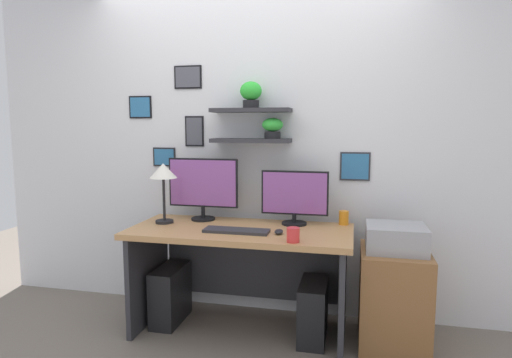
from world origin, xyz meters
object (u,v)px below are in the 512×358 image
Objects in this scene: drawer_cabinet at (393,298)px; computer_tower_right at (313,311)px; desk at (242,256)px; coffee_mug at (293,235)px; monitor_left at (203,186)px; pen_cup at (344,218)px; computer_tower_left at (171,294)px; keyboard at (236,231)px; computer_mouse at (279,232)px; desk_lamp at (163,175)px; monitor_right at (295,196)px; printer at (396,238)px.

drawer_cabinet reaches higher than computer_tower_right.
computer_tower_right is at bearing -5.16° from desk.
coffee_mug is at bearing -111.30° from computer_tower_right.
monitor_left reaches higher than desk.
pen_cup is 1.40m from computer_tower_left.
coffee_mug is at bearing -153.16° from drawer_cabinet.
keyboard is 4.89× the size of computer_mouse.
keyboard is 0.69m from desk_lamp.
pen_cup reaches higher than computer_tower_left.
monitor_left is 0.74m from computer_mouse.
monitor_left is at bearing 154.19° from computer_mouse.
coffee_mug is at bearing -117.82° from pen_cup.
computer_mouse is (0.29, -0.14, 0.23)m from desk.
desk is at bearing 1.12° from computer_tower_left.
monitor_right is 0.39m from pen_cup.
drawer_cabinet is (0.69, -0.16, -0.63)m from monitor_right.
computer_tower_left is at bearing -169.01° from monitor_right.
computer_mouse reaches higher than drawer_cabinet.
desk is at bearing -154.69° from monitor_right.
pen_cup is at bearing 29.01° from keyboard.
desk is at bearing -179.93° from drawer_cabinet.
monitor_right is (0.35, 0.16, 0.42)m from desk.
monitor_right is 1.21× the size of computer_tower_right.
computer_tower_left is (-0.90, -0.17, -0.75)m from monitor_right.
keyboard is 0.77m from computer_tower_right.
computer_tower_left is at bearing 171.12° from computer_mouse.
monitor_right is at bearing -169.03° from pen_cup.
printer is at bearing 8.62° from keyboard.
keyboard is 4.89× the size of coffee_mug.
computer_tower_right is (0.52, 0.11, -0.56)m from keyboard.
coffee_mug is at bearing -38.17° from desk.
keyboard is 1.14m from drawer_cabinet.
keyboard is at bearing -171.38° from drawer_cabinet.
monitor_left is 1.42m from printer.
coffee_mug reaches higher than drawer_cabinet.
keyboard is at bearing -150.99° from pen_cup.
coffee_mug is 0.90× the size of pen_cup.
keyboard is at bearing -137.61° from monitor_right.
desk is 1.06m from printer.
monitor_right is at bearing 166.76° from printer.
monitor_left reaches higher than computer_mouse.
pen_cup is at bearing 56.47° from computer_tower_right.
monitor_left is at bearing 34.99° from desk_lamp.
coffee_mug is 0.71m from printer.
desk_lamp is 4.39× the size of pen_cup.
desk_lamp is (-0.87, 0.14, 0.34)m from computer_mouse.
pen_cup reaches higher than coffee_mug.
computer_tower_left is at bearing -178.88° from desk.
desk is at bearing 141.83° from coffee_mug.
desk is 0.61m from computer_tower_right.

